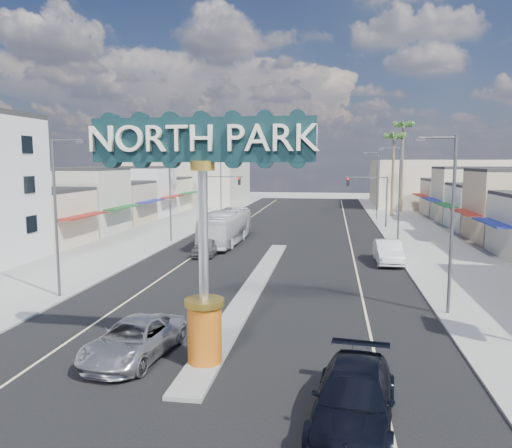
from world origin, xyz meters
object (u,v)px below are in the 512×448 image
(car_parked_left, at_px, (206,247))
(streetlight_r_far, at_px, (376,182))
(streetlight_r_mid, at_px, (397,192))
(city_bus, at_px, (226,227))
(gateway_sign, at_px, (203,211))
(palm_left_far, at_px, (200,133))
(streetlight_l_mid, at_px, (172,190))
(streetlight_l_far, at_px, (222,181))
(streetlight_r_near, at_px, (449,216))
(suv_right, at_px, (354,398))
(palm_right_mid, at_px, (394,141))
(suv_left, at_px, (134,339))
(streetlight_l_near, at_px, (58,210))
(car_parked_right, at_px, (388,252))
(palm_right_far, at_px, (403,130))
(traffic_signal_left, at_px, (218,190))
(traffic_signal_right, at_px, (371,191))

(car_parked_left, bearing_deg, streetlight_r_far, 61.13)
(streetlight_r_mid, distance_m, city_bus, 15.98)
(gateway_sign, distance_m, palm_left_far, 50.06)
(streetlight_l_mid, bearing_deg, gateway_sign, -69.58)
(gateway_sign, bearing_deg, streetlight_l_far, 101.78)
(streetlight_l_far, height_order, streetlight_r_near, same)
(suv_right, bearing_deg, streetlight_l_far, 113.35)
(gateway_sign, xyz_separation_m, streetlight_l_mid, (-10.43, 28.02, -0.86))
(palm_right_mid, bearing_deg, city_bus, -124.80)
(suv_right, bearing_deg, car_parked_left, 120.19)
(suv_left, bearing_deg, streetlight_l_near, 141.33)
(streetlight_l_mid, bearing_deg, streetlight_r_far, 46.52)
(streetlight_l_near, height_order, streetlight_l_far, same)
(palm_left_far, bearing_deg, streetlight_r_mid, -40.48)
(streetlight_l_mid, bearing_deg, streetlight_r_mid, 0.00)
(streetlight_l_mid, xyz_separation_m, car_parked_right, (19.43, -7.13, -4.19))
(gateway_sign, distance_m, suv_left, 5.96)
(streetlight_r_near, bearing_deg, city_bus, 128.14)
(streetlight_r_far, bearing_deg, palm_right_far, 65.45)
(palm_right_far, bearing_deg, streetlight_l_far, -158.54)
(palm_right_mid, relative_size, suv_right, 2.11)
(streetlight_r_far, bearing_deg, traffic_signal_left, -157.80)
(gateway_sign, bearing_deg, streetlight_l_near, 142.45)
(streetlight_l_far, relative_size, palm_left_far, 0.69)
(streetlight_l_far, relative_size, streetlight_r_mid, 1.00)
(palm_right_mid, relative_size, suv_left, 2.22)
(gateway_sign, relative_size, palm_right_far, 0.65)
(car_parked_left, bearing_deg, car_parked_right, -2.96)
(streetlight_l_near, xyz_separation_m, palm_left_far, (-2.57, 40.00, 6.43))
(streetlight_l_mid, bearing_deg, streetlight_r_near, -43.79)
(streetlight_r_mid, height_order, suv_left, streetlight_r_mid)
(streetlight_l_near, height_order, palm_right_mid, palm_right_mid)
(streetlight_l_far, distance_m, palm_right_mid, 24.41)
(traffic_signal_right, xyz_separation_m, streetlight_l_mid, (-19.62, -13.99, 0.79))
(streetlight_l_mid, bearing_deg, car_parked_left, -51.64)
(palm_right_mid, bearing_deg, palm_left_far, -167.01)
(traffic_signal_right, relative_size, streetlight_l_near, 0.67)
(streetlight_r_far, relative_size, palm_right_mid, 0.74)
(palm_left_far, bearing_deg, streetlight_l_far, 37.92)
(streetlight_r_near, bearing_deg, streetlight_l_near, 180.00)
(streetlight_r_near, height_order, streetlight_r_mid, same)
(traffic_signal_left, height_order, city_bus, traffic_signal_left)
(traffic_signal_right, xyz_separation_m, palm_right_far, (5.82, 18.01, 8.11))
(traffic_signal_right, relative_size, palm_left_far, 0.46)
(streetlight_r_near, bearing_deg, traffic_signal_left, 119.99)
(gateway_sign, bearing_deg, suv_left, 173.62)
(traffic_signal_left, distance_m, streetlight_r_far, 21.20)
(streetlight_l_near, bearing_deg, streetlight_l_far, 90.00)
(palm_right_mid, distance_m, city_bus, 33.08)
(car_parked_left, distance_m, car_parked_right, 14.53)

